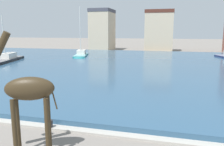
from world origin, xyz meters
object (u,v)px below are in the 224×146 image
object	(u,v)px
giraffe_statue	(26,91)
sailboat_teal	(81,56)
sailboat_black	(5,61)
mooring_bollard	(50,125)

from	to	relation	value
giraffe_statue	sailboat_teal	xyz separation A→B (m)	(-10.63, 31.21, -2.14)
sailboat_black	mooring_bollard	world-z (taller)	sailboat_black
giraffe_statue	mooring_bollard	size ratio (longest dim) A/B	10.30
sailboat_teal	sailboat_black	distance (m)	12.75
sailboat_teal	sailboat_black	bearing A→B (deg)	-127.18
sailboat_black	giraffe_statue	bearing A→B (deg)	-48.95
sailboat_teal	mooring_bollard	xyz separation A→B (m)	(10.20, -28.84, -0.24)
mooring_bollard	giraffe_statue	bearing A→B (deg)	-79.76
giraffe_statue	sailboat_teal	distance (m)	33.04
giraffe_statue	sailboat_black	distance (m)	27.99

